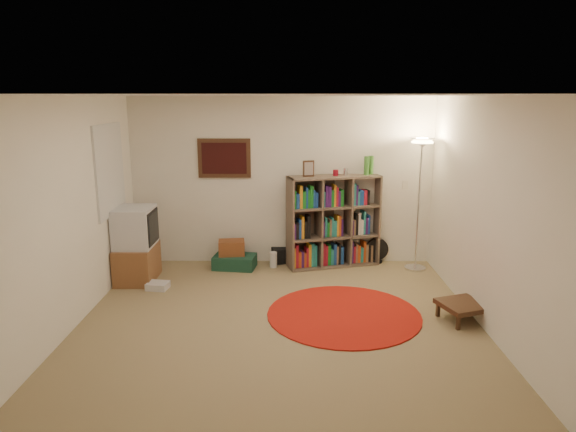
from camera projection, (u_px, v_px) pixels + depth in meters
name	position (u px, v px, depth m)	size (l,w,h in m)	color
room	(274.00, 213.00, 5.54)	(4.54, 4.54, 2.54)	olive
bookshelf	(332.00, 223.00, 7.63)	(1.42, 0.73, 1.64)	brown
floor_lamp	(421.00, 161.00, 7.23)	(0.48, 0.48, 1.93)	silver
floor_fan	(377.00, 250.00, 7.84)	(0.34, 0.18, 0.39)	black
tv_stand	(136.00, 246.00, 7.03)	(0.51, 0.71, 1.03)	brown
dvd_box	(158.00, 286.00, 6.79)	(0.30, 0.26, 0.09)	silver
suitcase	(235.00, 262.00, 7.61)	(0.65, 0.47, 0.20)	#153A2B
wicker_basket	(232.00, 248.00, 7.61)	(0.41, 0.31, 0.22)	brown
duffel_bag	(283.00, 255.00, 7.91)	(0.39, 0.36, 0.23)	black
paper_towel	(273.00, 260.00, 7.65)	(0.12, 0.12, 0.23)	silver
red_rug	(344.00, 314.00, 5.99)	(1.79, 1.79, 0.02)	maroon
side_table	(462.00, 306.00, 5.80)	(0.59, 0.59, 0.21)	#341E12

